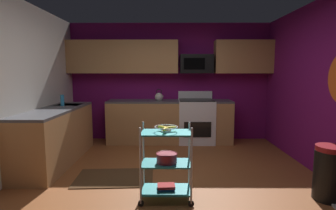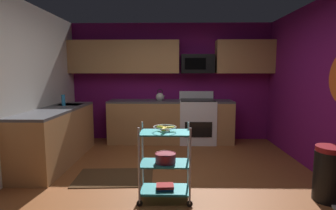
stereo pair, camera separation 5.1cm
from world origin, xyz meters
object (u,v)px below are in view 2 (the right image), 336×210
object	(u,v)px
mixing_bowl_large	(166,158)
oven_range	(197,121)
dish_soap_bottle	(63,100)
rolling_cart	(165,163)
fruit_bowl	(165,128)
kettle	(160,97)
microwave	(197,64)
book_stack	(165,187)
trash_can	(329,174)

from	to	relation	value
mixing_bowl_large	oven_range	bearing A→B (deg)	76.98
dish_soap_bottle	rolling_cart	bearing A→B (deg)	-41.72
fruit_bowl	mixing_bowl_large	distance (m)	0.36
kettle	fruit_bowl	bearing A→B (deg)	-85.88
microwave	dish_soap_bottle	xyz separation A→B (m)	(-2.51, -1.05, -0.68)
book_stack	trash_can	world-z (taller)	trash_can
trash_can	rolling_cart	bearing A→B (deg)	-179.57
oven_range	microwave	world-z (taller)	microwave
fruit_bowl	kettle	distance (m)	2.64
microwave	dish_soap_bottle	world-z (taller)	microwave
oven_range	fruit_bowl	world-z (taller)	oven_range
rolling_cart	dish_soap_bottle	distance (m)	2.60
book_stack	trash_can	xyz separation A→B (m)	(1.94, 0.01, 0.17)
microwave	fruit_bowl	distance (m)	2.93
microwave	fruit_bowl	world-z (taller)	microwave
trash_can	dish_soap_bottle	bearing A→B (deg)	156.43
rolling_cart	kettle	distance (m)	2.69
oven_range	mixing_bowl_large	distance (m)	2.71
book_stack	oven_range	bearing A→B (deg)	76.84
fruit_bowl	microwave	bearing A→B (deg)	77.34
book_stack	fruit_bowl	bearing A→B (deg)	90.00
book_stack	dish_soap_bottle	bearing A→B (deg)	138.28
kettle	dish_soap_bottle	xyz separation A→B (m)	(-1.70, -0.94, 0.02)
oven_range	rolling_cart	distance (m)	2.71
kettle	mixing_bowl_large	bearing A→B (deg)	-85.74
rolling_cart	oven_range	bearing A→B (deg)	76.84
mixing_bowl_large	kettle	distance (m)	2.68
dish_soap_bottle	trash_can	xyz separation A→B (m)	(3.83, -1.67, -0.69)
oven_range	rolling_cart	xyz separation A→B (m)	(-0.62, -2.64, -0.03)
book_stack	trash_can	distance (m)	1.95
mixing_bowl_large	trash_can	xyz separation A→B (m)	(1.93, 0.01, -0.19)
rolling_cart	kettle	bearing A→B (deg)	94.12
trash_can	mixing_bowl_large	bearing A→B (deg)	-179.57
microwave	trash_can	size ratio (longest dim) A/B	1.06
microwave	fruit_bowl	bearing A→B (deg)	-102.66
kettle	dish_soap_bottle	size ratio (longest dim) A/B	1.32
fruit_bowl	kettle	size ratio (longest dim) A/B	1.03
oven_range	fruit_bowl	distance (m)	2.74
kettle	dish_soap_bottle	bearing A→B (deg)	-150.98
oven_range	dish_soap_bottle	size ratio (longest dim) A/B	5.50
rolling_cart	dish_soap_bottle	bearing A→B (deg)	138.28
fruit_bowl	kettle	world-z (taller)	kettle
rolling_cart	book_stack	distance (m)	0.30
oven_range	kettle	size ratio (longest dim) A/B	4.17
oven_range	microwave	distance (m)	1.23
dish_soap_bottle	book_stack	bearing A→B (deg)	-41.72
oven_range	book_stack	size ratio (longest dim) A/B	5.06
oven_range	trash_can	distance (m)	2.94
oven_range	kettle	xyz separation A→B (m)	(-0.81, -0.00, 0.52)
rolling_cart	mixing_bowl_large	xyz separation A→B (m)	(0.01, 0.00, 0.07)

